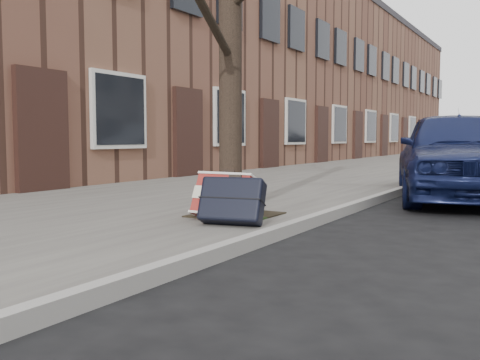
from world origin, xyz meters
The scene contains 7 objects.
ground centered at (0.00, 0.00, 0.00)m, with size 120.00×120.00×0.00m, color black.
near_sidewalk centered at (-3.70, 15.00, 0.06)m, with size 5.00×70.00×0.12m, color slate.
house_near centered at (-9.60, 16.00, 3.50)m, with size 6.80×40.00×7.00m, color brown.
dirt_patch centered at (-2.00, 1.20, 0.13)m, with size 0.85×0.85×0.01m, color black.
suitcase_red centered at (-1.93, 0.84, 0.37)m, with size 0.64×0.18×0.46m, color maroon.
suitcase_navy centered at (-1.68, 0.61, 0.37)m, with size 0.63×0.20×0.45m, color black.
car_near_front centered at (-0.30, 5.11, 0.72)m, with size 1.71×4.25×1.45m, color #131B45.
Camera 1 is at (1.04, -3.84, 0.98)m, focal length 40.00 mm.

